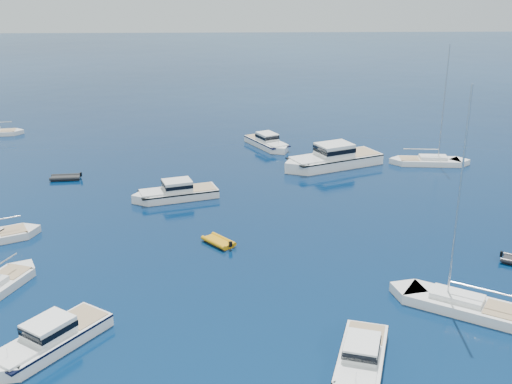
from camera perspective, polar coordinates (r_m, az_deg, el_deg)
motor_cruiser_near at (r=39.10m, az=9.46°, el=-15.52°), size 5.11×9.05×2.27m
motor_cruiser_left at (r=42.28m, az=-18.33°, el=-13.37°), size 7.73×9.25×2.45m
motor_cruiser_centre at (r=64.74m, az=-7.29°, el=-0.58°), size 9.84×5.61×2.47m
motor_cruiser_distant at (r=75.11m, az=6.90°, el=2.35°), size 13.82×9.19×3.50m
motor_cruiser_horizon at (r=82.62m, az=1.08°, el=4.12°), size 6.56×9.21×2.35m
sailboat_mid_r at (r=46.49m, az=18.24°, el=-10.13°), size 10.83×8.35×16.20m
sailboat_centre at (r=78.16m, az=15.47°, el=2.46°), size 10.21×3.53×14.71m
tender_yellow at (r=54.00m, az=-3.42°, el=-4.73°), size 3.42×3.58×0.95m
tender_grey_far at (r=73.08m, az=-16.91°, el=1.11°), size 3.59×2.20×0.95m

